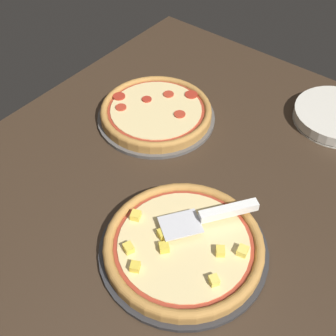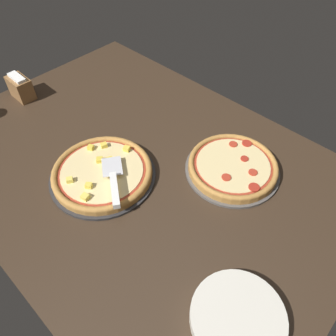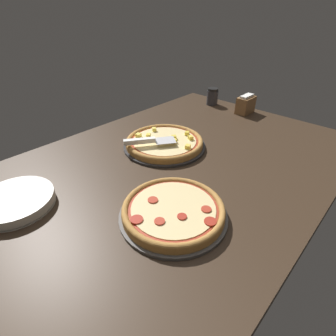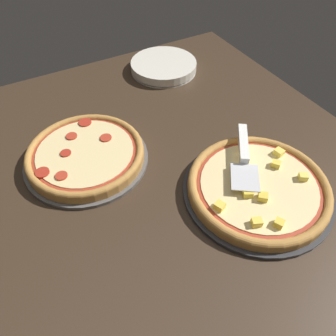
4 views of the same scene
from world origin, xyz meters
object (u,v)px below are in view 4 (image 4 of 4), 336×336
object	(u,v)px
pizza_front	(258,186)
serving_spatula	(244,149)
plate_stack	(164,66)
pizza_back	(85,154)

from	to	relation	value
pizza_front	serving_spatula	size ratio (longest dim) A/B	1.67
serving_spatula	plate_stack	world-z (taller)	serving_spatula
pizza_back	plate_stack	world-z (taller)	pizza_back
pizza_front	pizza_back	distance (cm)	45.26
serving_spatula	plate_stack	size ratio (longest dim) A/B	0.87
pizza_front	plate_stack	distance (cm)	61.92
pizza_front	plate_stack	bearing A→B (deg)	-6.64
pizza_front	serving_spatula	xyz separation A→B (cm)	(9.74, -2.38, 3.15)
plate_stack	serving_spatula	bearing A→B (deg)	174.73
pizza_back	plate_stack	xyz separation A→B (cm)	(30.52, -40.15, -0.93)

